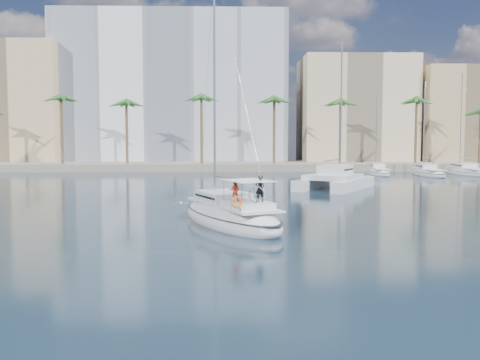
{
  "coord_description": "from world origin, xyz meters",
  "views": [
    {
      "loc": [
        -2.08,
        -29.35,
        5.25
      ],
      "look_at": [
        -1.24,
        1.5,
        2.84
      ],
      "focal_mm": 40.0,
      "sensor_mm": 36.0,
      "label": 1
    }
  ],
  "objects": [
    {
      "name": "building_tan_left",
      "position": [
        -42.0,
        69.0,
        11.0
      ],
      "size": [
        22.0,
        14.0,
        22.0
      ],
      "primitive_type": "cube",
      "color": "tan",
      "rests_on": "ground"
    },
    {
      "name": "moored_yacht_c",
      "position": [
        33.0,
        47.0,
        0.0
      ],
      "size": [
        3.98,
        12.33,
        15.54
      ],
      "primitive_type": null,
      "rotation": [
        0.0,
        0.0,
        0.03
      ],
      "color": "silver",
      "rests_on": "ground"
    },
    {
      "name": "moored_yacht_a",
      "position": [
        20.0,
        47.0,
        0.0
      ],
      "size": [
        3.37,
        9.52,
        11.9
      ],
      "primitive_type": null,
      "rotation": [
        0.0,
        0.0,
        -0.07
      ],
      "color": "silver",
      "rests_on": "ground"
    },
    {
      "name": "catamaran",
      "position": [
        9.27,
        25.78,
        1.11
      ],
      "size": [
        10.03,
        11.79,
        15.61
      ],
      "rotation": [
        0.0,
        0.0,
        -0.55
      ],
      "color": "silver",
      "rests_on": "ground"
    },
    {
      "name": "quay",
      "position": [
        0.0,
        61.0,
        0.6
      ],
      "size": [
        120.0,
        14.0,
        1.2
      ],
      "primitive_type": "cube",
      "color": "gray",
      "rests_on": "ground"
    },
    {
      "name": "ground",
      "position": [
        0.0,
        0.0,
        0.0
      ],
      "size": [
        160.0,
        160.0,
        0.0
      ],
      "primitive_type": "plane",
      "color": "black",
      "rests_on": "ground"
    },
    {
      "name": "palm_right",
      "position": [
        34.0,
        57.0,
        10.28
      ],
      "size": [
        3.6,
        3.6,
        12.3
      ],
      "color": "brown",
      "rests_on": "ground"
    },
    {
      "name": "main_sloop",
      "position": [
        -1.8,
        3.04,
        0.53
      ],
      "size": [
        8.03,
        12.14,
        17.26
      ],
      "rotation": [
        0.0,
        0.0,
        0.41
      ],
      "color": "silver",
      "rests_on": "ground"
    },
    {
      "name": "palm_centre",
      "position": [
        0.0,
        57.0,
        10.28
      ],
      "size": [
        3.6,
        3.6,
        12.3
      ],
      "color": "brown",
      "rests_on": "ground"
    },
    {
      "name": "building_tan_right",
      "position": [
        42.0,
        68.0,
        9.0
      ],
      "size": [
        18.0,
        12.0,
        18.0
      ],
      "primitive_type": "cube",
      "color": "tan",
      "rests_on": "ground"
    },
    {
      "name": "building_modern",
      "position": [
        -12.0,
        73.0,
        14.0
      ],
      "size": [
        42.0,
        16.0,
        28.0
      ],
      "primitive_type": "cube",
      "color": "white",
      "rests_on": "ground"
    },
    {
      "name": "building_beige",
      "position": [
        22.0,
        70.0,
        10.0
      ],
      "size": [
        20.0,
        14.0,
        20.0
      ],
      "primitive_type": "cube",
      "color": "beige",
      "rests_on": "ground"
    },
    {
      "name": "seagull",
      "position": [
        -5.15,
        7.11,
        0.83
      ],
      "size": [
        1.04,
        0.45,
        0.19
      ],
      "color": "silver",
      "rests_on": "ground"
    },
    {
      "name": "moored_yacht_b",
      "position": [
        26.5,
        45.0,
        0.0
      ],
      "size": [
        3.32,
        10.83,
        13.72
      ],
      "primitive_type": null,
      "rotation": [
        0.0,
        0.0,
        -0.02
      ],
      "color": "silver",
      "rests_on": "ground"
    },
    {
      "name": "palm_left",
      "position": [
        -34.0,
        57.0,
        10.28
      ],
      "size": [
        3.6,
        3.6,
        12.3
      ],
      "color": "brown",
      "rests_on": "ground"
    }
  ]
}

